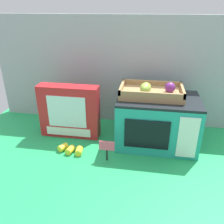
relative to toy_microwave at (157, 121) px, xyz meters
name	(u,v)px	position (x,y,z in m)	size (l,w,h in m)	color
ground_plane	(128,140)	(-0.14, -0.01, -0.12)	(1.70, 1.70, 0.00)	#219E54
display_back_panel	(134,72)	(-0.14, 0.23, 0.18)	(1.61, 0.03, 0.60)	#A0A3A8
toy_microwave	(157,121)	(0.00, 0.00, 0.00)	(0.39, 0.27, 0.25)	teal
food_groups_crate	(152,92)	(-0.04, 0.02, 0.14)	(0.30, 0.19, 0.07)	#A37F51
cookie_set_box	(69,111)	(-0.45, 0.01, 0.02)	(0.31, 0.08, 0.28)	red
price_sign	(107,148)	(-0.22, -0.19, -0.06)	(0.07, 0.01, 0.10)	black
loose_toy_banana	(71,149)	(-0.40, -0.16, -0.11)	(0.13, 0.07, 0.03)	yellow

